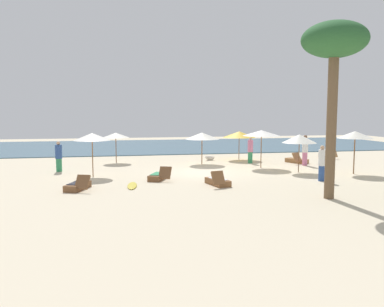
{
  "coord_description": "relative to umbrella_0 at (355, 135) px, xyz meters",
  "views": [
    {
      "loc": [
        -4.76,
        -21.33,
        3.37
      ],
      "look_at": [
        -0.62,
        -0.32,
        1.1
      ],
      "focal_mm": 37.31,
      "sensor_mm": 36.0,
      "label": 1
    }
  ],
  "objects": [
    {
      "name": "umbrella_5",
      "position": [
        -4.08,
        3.17,
        -0.03
      ],
      "size": [
        2.21,
        2.21,
        2.25
      ],
      "color": "brown",
      "rests_on": "ground_plane"
    },
    {
      "name": "lounger_0",
      "position": [
        -10.56,
        0.19,
        -1.94
      ],
      "size": [
        1.2,
        1.76,
        0.72
      ],
      "color": "brown",
      "rests_on": "ground_plane"
    },
    {
      "name": "umbrella_0",
      "position": [
        0.0,
        0.0,
        0.0
      ],
      "size": [
        1.9,
        1.9,
        2.32
      ],
      "color": "brown",
      "rests_on": "ground_plane"
    },
    {
      "name": "lounger_1",
      "position": [
        -8.06,
        -1.8,
        -1.94
      ],
      "size": [
        0.95,
        1.72,
        0.75
      ],
      "color": "brown",
      "rests_on": "ground_plane"
    },
    {
      "name": "ground_plane",
      "position": [
        -7.94,
        2.11,
        -2.12
      ],
      "size": [
        60.0,
        60.0,
        0.0
      ],
      "primitive_type": "plane",
      "color": "beige"
    },
    {
      "name": "umbrella_2",
      "position": [
        -7.17,
        5.54,
        -0.31
      ],
      "size": [
        2.18,
        2.18,
        2.02
      ],
      "color": "brown",
      "rests_on": "ground_plane"
    },
    {
      "name": "person_3",
      "position": [
        -1.0,
        3.66,
        -1.15
      ],
      "size": [
        0.49,
        0.49,
        1.9
      ],
      "color": "#D17299",
      "rests_on": "ground_plane"
    },
    {
      "name": "umbrella_1",
      "position": [
        -13.79,
        1.86,
        -0.05
      ],
      "size": [
        1.89,
        1.89,
        2.26
      ],
      "color": "brown",
      "rests_on": "ground_plane"
    },
    {
      "name": "ocean_water",
      "position": [
        -7.94,
        19.11,
        -2.09
      ],
      "size": [
        48.0,
        16.0,
        0.06
      ],
      "primitive_type": "cube",
      "color": "#3D6075",
      "rests_on": "ground_plane"
    },
    {
      "name": "palm_2",
      "position": [
        -4.53,
        -5.3,
        3.63
      ],
      "size": [
        2.46,
        2.46,
        6.72
      ],
      "color": "brown",
      "rests_on": "ground_plane"
    },
    {
      "name": "umbrella_3",
      "position": [
        -4.14,
        7.26,
        -0.35
      ],
      "size": [
        2.27,
        2.27,
        1.98
      ],
      "color": "brown",
      "rests_on": "ground_plane"
    },
    {
      "name": "person_1",
      "position": [
        -15.74,
        3.98,
        -1.27
      ],
      "size": [
        0.5,
        0.5,
        1.7
      ],
      "color": "#338C59",
      "rests_on": "ground_plane"
    },
    {
      "name": "surfboard",
      "position": [
        -11.92,
        -1.29,
        -2.08
      ],
      "size": [
        0.57,
        1.84,
        0.07
      ],
      "color": "gold",
      "rests_on": "ground_plane"
    },
    {
      "name": "umbrella_4",
      "position": [
        -12.56,
        7.34,
        -0.31
      ],
      "size": [
        1.76,
        1.76,
        1.97
      ],
      "color": "brown",
      "rests_on": "ground_plane"
    },
    {
      "name": "umbrella_6",
      "position": [
        -2.69,
        1.05,
        -0.24
      ],
      "size": [
        1.88,
        1.88,
        2.11
      ],
      "color": "brown",
      "rests_on": "ground_plane"
    },
    {
      "name": "dog",
      "position": [
        -6.23,
        7.31,
        -1.95
      ],
      "size": [
        0.71,
        0.49,
        0.33
      ],
      "color": "silver",
      "rests_on": "ground_plane"
    },
    {
      "name": "person_2",
      "position": [
        -2.84,
        -1.68,
        -1.24
      ],
      "size": [
        0.49,
        0.49,
        1.73
      ],
      "color": "#2D4C8C",
      "rests_on": "ground_plane"
    },
    {
      "name": "lounger_4",
      "position": [
        2.38,
        6.98,
        -1.95
      ],
      "size": [
        0.91,
        1.79,
        0.67
      ],
      "color": "olive",
      "rests_on": "ground_plane"
    },
    {
      "name": "lounger_3",
      "position": [
        -14.24,
        -1.65,
        -1.94
      ],
      "size": [
        1.15,
        1.76,
        0.72
      ],
      "color": "brown",
      "rests_on": "ground_plane"
    },
    {
      "name": "person_0",
      "position": [
        -3.98,
        5.36,
        -1.26
      ],
      "size": [
        0.49,
        0.49,
        1.7
      ],
      "color": "#338C59",
      "rests_on": "ground_plane"
    },
    {
      "name": "lounger_2",
      "position": [
        -0.96,
        4.85,
        -1.95
      ],
      "size": [
        1.24,
        1.74,
        0.73
      ],
      "color": "olive",
      "rests_on": "ground_plane"
    }
  ]
}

